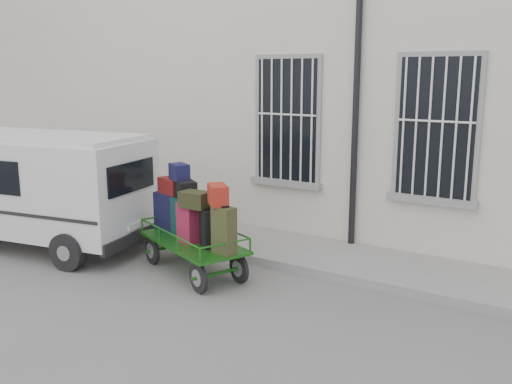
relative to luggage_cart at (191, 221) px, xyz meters
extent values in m
plane|color=slate|center=(0.75, -0.58, -0.84)|extent=(80.00, 80.00, 0.00)
cube|color=beige|center=(0.75, 4.92, 2.16)|extent=(24.00, 5.00, 6.00)
cylinder|color=black|center=(1.70, 2.34, 1.96)|extent=(0.11, 0.11, 5.60)
cube|color=black|center=(0.35, 2.40, 1.41)|extent=(1.20, 0.08, 2.20)
cube|color=gray|center=(0.35, 2.38, 0.25)|extent=(1.45, 0.22, 0.12)
cube|color=black|center=(3.05, 2.40, 1.41)|extent=(1.20, 0.08, 2.20)
cube|color=gray|center=(3.05, 2.38, 0.25)|extent=(1.45, 0.22, 0.12)
cube|color=gray|center=(0.75, 1.62, -0.76)|extent=(24.00, 1.70, 0.15)
cylinder|color=black|center=(-0.80, -0.06, -0.61)|extent=(0.44, 0.22, 0.46)
cylinder|color=gray|center=(-0.80, -0.06, -0.61)|extent=(0.26, 0.17, 0.25)
cylinder|color=black|center=(-0.53, 0.59, -0.61)|extent=(0.44, 0.22, 0.46)
cylinder|color=gray|center=(-0.53, 0.59, -0.61)|extent=(0.26, 0.17, 0.25)
cylinder|color=black|center=(0.64, -0.65, -0.61)|extent=(0.44, 0.22, 0.46)
cylinder|color=gray|center=(0.64, -0.65, -0.61)|extent=(0.26, 0.17, 0.25)
cylinder|color=black|center=(0.91, -0.01, -0.61)|extent=(0.44, 0.22, 0.46)
cylinder|color=gray|center=(0.91, -0.01, -0.61)|extent=(0.26, 0.17, 0.25)
cube|color=#1B5F15|center=(0.06, -0.03, -0.34)|extent=(2.21, 1.61, 0.05)
cylinder|color=#1B5F15|center=(-1.09, 0.44, -0.20)|extent=(0.26, 0.13, 0.51)
cube|color=black|center=(-0.71, 0.27, 0.00)|extent=(0.49, 0.30, 0.63)
cube|color=black|center=(-0.71, 0.27, 0.33)|extent=(0.22, 0.18, 0.03)
cube|color=#0B2A29|center=(-0.25, 0.09, 0.00)|extent=(0.43, 0.36, 0.62)
cube|color=black|center=(-0.25, 0.09, 0.32)|extent=(0.18, 0.17, 0.03)
cube|color=maroon|center=(0.04, -0.12, 0.00)|extent=(0.35, 0.27, 0.63)
cube|color=black|center=(0.04, -0.12, 0.33)|extent=(0.16, 0.15, 0.03)
cube|color=black|center=(0.45, -0.13, -0.02)|extent=(0.39, 0.37, 0.58)
cube|color=black|center=(0.45, -0.13, 0.28)|extent=(0.16, 0.15, 0.03)
cube|color=#272C16|center=(0.83, -0.28, 0.03)|extent=(0.37, 0.27, 0.69)
cube|color=black|center=(0.83, -0.28, 0.39)|extent=(0.17, 0.15, 0.03)
cube|color=maroon|center=(-0.60, 0.25, 0.45)|extent=(0.52, 0.37, 0.26)
cube|color=black|center=(-0.21, 0.13, 0.45)|extent=(0.53, 0.48, 0.28)
cube|color=#2B2C16|center=(0.20, -0.14, 0.39)|extent=(0.44, 0.30, 0.25)
cube|color=maroon|center=(0.68, -0.20, 0.53)|extent=(0.47, 0.46, 0.30)
cube|color=black|center=(-0.38, 0.20, 0.71)|extent=(0.43, 0.38, 0.26)
cube|color=white|center=(-3.15, -0.42, 0.32)|extent=(4.22, 2.39, 1.63)
cube|color=white|center=(-3.15, -0.42, 1.17)|extent=(4.02, 2.23, 0.09)
cube|color=black|center=(-1.18, -0.07, 0.59)|extent=(0.26, 1.25, 0.50)
cube|color=black|center=(-1.19, -0.07, -0.45)|extent=(0.38, 1.66, 0.20)
cube|color=white|center=(-1.16, -0.07, -0.24)|extent=(0.09, 0.38, 0.11)
cylinder|color=black|center=(-4.59, 0.17, -0.53)|extent=(0.64, 0.30, 0.62)
cylinder|color=black|center=(-1.71, -1.01, -0.53)|extent=(0.64, 0.30, 0.62)
cylinder|color=black|center=(-2.01, 0.63, -0.53)|extent=(0.64, 0.30, 0.62)
camera|label=1|loc=(5.50, -6.72, 2.28)|focal=40.00mm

